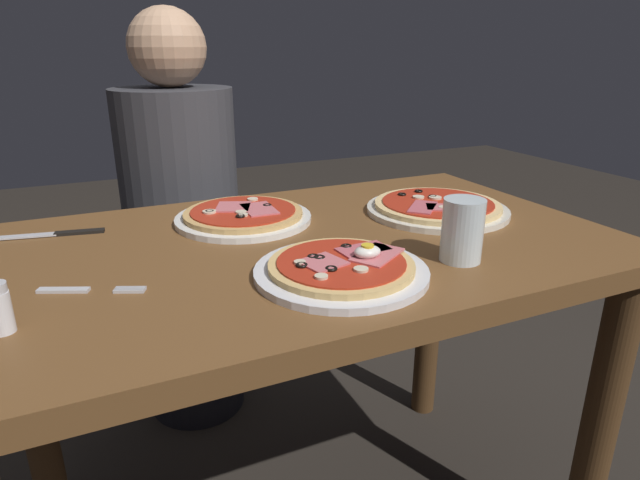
# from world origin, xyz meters

# --- Properties ---
(dining_table) EXTENTS (1.17, 0.70, 0.74)m
(dining_table) POSITION_xyz_m (0.00, 0.00, 0.61)
(dining_table) COLOR brown
(dining_table) RESTS_ON ground
(pizza_foreground) EXTENTS (0.28, 0.28, 0.05)m
(pizza_foreground) POSITION_xyz_m (-0.01, -0.18, 0.75)
(pizza_foreground) COLOR white
(pizza_foreground) RESTS_ON dining_table
(pizza_across_left) EXTENTS (0.30, 0.30, 0.03)m
(pizza_across_left) POSITION_xyz_m (0.33, 0.04, 0.75)
(pizza_across_left) COLOR silver
(pizza_across_left) RESTS_ON dining_table
(pizza_across_right) EXTENTS (0.28, 0.28, 0.03)m
(pizza_across_right) POSITION_xyz_m (-0.07, 0.16, 0.75)
(pizza_across_right) COLOR white
(pizza_across_right) RESTS_ON dining_table
(water_glass_near) EXTENTS (0.07, 0.07, 0.11)m
(water_glass_near) POSITION_xyz_m (0.20, -0.20, 0.79)
(water_glass_near) COLOR silver
(water_glass_near) RESTS_ON dining_table
(fork) EXTENTS (0.15, 0.08, 0.00)m
(fork) POSITION_xyz_m (-0.38, -0.07, 0.74)
(fork) COLOR silver
(fork) RESTS_ON dining_table
(knife) EXTENTS (0.20, 0.05, 0.01)m
(knife) POSITION_xyz_m (-0.42, 0.22, 0.74)
(knife) COLOR silver
(knife) RESTS_ON dining_table
(diner_person) EXTENTS (0.32, 0.32, 1.18)m
(diner_person) POSITION_xyz_m (-0.11, 0.62, 0.56)
(diner_person) COLOR black
(diner_person) RESTS_ON ground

